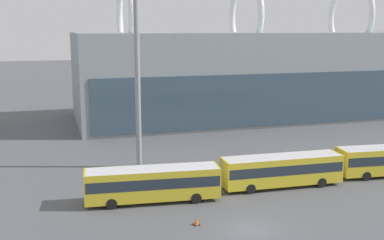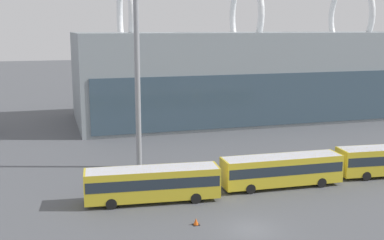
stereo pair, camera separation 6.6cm
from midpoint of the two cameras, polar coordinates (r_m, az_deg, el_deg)
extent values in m
plane|color=#515459|center=(40.16, 7.09, -12.75)|extent=(440.00, 440.00, 0.00)
torus|color=white|center=(82.38, -7.88, 12.28)|extent=(1.10, 14.22, 14.22)
torus|color=white|center=(88.33, 6.42, 12.21)|extent=(1.10, 14.22, 14.22)
torus|color=white|center=(98.75, 18.27, 11.59)|extent=(1.10, 14.22, 14.22)
cylinder|color=white|center=(94.47, -1.92, 4.46)|extent=(8.42, 30.99, 4.72)
sphere|color=white|center=(108.77, -4.92, 5.27)|extent=(4.63, 4.63, 4.63)
cone|color=white|center=(80.53, 2.12, 3.35)|extent=(5.27, 7.22, 4.49)
cube|color=white|center=(92.84, -1.49, 3.83)|extent=(32.47, 7.58, 0.35)
cylinder|color=gray|center=(90.05, -6.82, 2.64)|extent=(2.71, 3.68, 2.31)
cylinder|color=gray|center=(96.76, 3.48, 3.26)|extent=(2.71, 3.68, 2.31)
cube|color=red|center=(80.76, 1.91, 6.45)|extent=(1.01, 5.06, 7.21)
cube|color=white|center=(81.14, 1.90, 3.74)|extent=(12.58, 4.67, 0.28)
cylinder|color=gray|center=(104.34, -4.00, 3.54)|extent=(0.36, 0.36, 4.50)
cylinder|color=black|center=(104.65, -3.99, 2.31)|extent=(0.58, 1.15, 1.10)
cylinder|color=gray|center=(91.99, -3.26, 2.56)|extent=(0.36, 0.36, 4.50)
cylinder|color=black|center=(92.34, -3.24, 1.18)|extent=(0.58, 1.15, 1.10)
cylinder|color=gray|center=(94.28, 0.25, 2.78)|extent=(0.36, 0.36, 4.50)
cylinder|color=black|center=(94.62, 0.25, 1.43)|extent=(0.58, 1.15, 1.10)
cone|color=silver|center=(110.39, 17.61, 5.08)|extent=(7.48, 6.93, 5.45)
cylinder|color=gray|center=(124.40, 21.56, 4.27)|extent=(4.18, 3.37, 2.48)
cube|color=#1E4799|center=(110.28, 18.10, 7.52)|extent=(5.33, 1.85, 7.75)
cube|color=silver|center=(110.56, 17.97, 5.37)|extent=(7.10, 15.22, 0.28)
cube|color=gold|center=(45.36, -4.66, -7.46)|extent=(12.70, 4.01, 2.84)
cube|color=#232D38|center=(45.27, -4.67, -7.12)|extent=(12.46, 4.01, 0.99)
cube|color=silver|center=(44.95, -4.69, -5.82)|extent=(12.32, 3.89, 0.12)
cylinder|color=black|center=(47.52, -0.12, -8.21)|extent=(1.02, 0.40, 1.00)
cylinder|color=black|center=(45.14, 0.50, -9.26)|extent=(1.02, 0.40, 1.00)
cylinder|color=black|center=(46.78, -9.59, -8.68)|extent=(1.02, 0.40, 1.00)
cylinder|color=black|center=(44.35, -9.50, -9.79)|extent=(1.02, 0.40, 1.00)
cube|color=gold|center=(50.19, 10.61, -5.81)|extent=(12.58, 3.22, 2.84)
cube|color=#232D38|center=(50.11, 10.62, -5.50)|extent=(12.33, 3.24, 0.99)
cube|color=silver|center=(49.82, 10.67, -4.31)|extent=(12.20, 3.12, 0.12)
cylinder|color=black|center=(53.36, 13.76, -6.38)|extent=(1.01, 0.34, 1.00)
cylinder|color=black|center=(51.22, 15.13, -7.18)|extent=(1.01, 0.34, 1.00)
cylinder|color=black|center=(50.25, 5.90, -7.20)|extent=(1.01, 0.34, 1.00)
cylinder|color=black|center=(47.97, 6.98, -8.11)|extent=(1.01, 0.34, 1.00)
cylinder|color=black|center=(56.93, 18.65, -5.56)|extent=(1.02, 0.39, 1.00)
cylinder|color=black|center=(54.81, 19.98, -6.28)|extent=(1.02, 0.39, 1.00)
cylinder|color=gray|center=(54.75, -6.51, 7.88)|extent=(0.62, 0.62, 26.51)
cube|color=silver|center=(52.07, -2.34, -7.08)|extent=(9.27, 2.09, 0.01)
cube|color=black|center=(40.71, 0.52, -12.30)|extent=(0.57, 0.57, 0.02)
cone|color=#EA5914|center=(40.60, 0.52, -11.92)|extent=(0.42, 0.42, 0.56)
camera|label=1|loc=(0.03, -89.97, 0.01)|focal=45.00mm
camera|label=2|loc=(0.03, 90.03, -0.01)|focal=45.00mm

